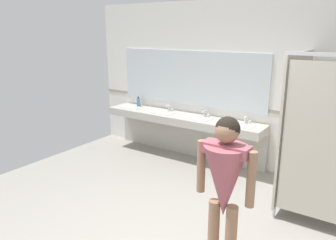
# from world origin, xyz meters

# --- Properties ---
(wall_back) EXTENTS (6.98, 0.12, 2.84)m
(wall_back) POSITION_xyz_m (0.00, 2.94, 1.42)
(wall_back) COLOR silver
(wall_back) RESTS_ON ground_plane
(wall_back_tile_band) EXTENTS (6.98, 0.01, 0.06)m
(wall_back_tile_band) POSITION_xyz_m (0.00, 2.88, 1.05)
(wall_back_tile_band) COLOR #9E937F
(wall_back_tile_band) RESTS_ON wall_back
(vanity_counter) EXTENTS (3.12, 0.54, 0.94)m
(vanity_counter) POSITION_xyz_m (-1.41, 2.67, 0.60)
(vanity_counter) COLOR #B2ADA3
(vanity_counter) RESTS_ON ground_plane
(mirror_panel) EXTENTS (3.02, 0.02, 1.00)m
(mirror_panel) POSITION_xyz_m (-1.41, 2.87, 1.47)
(mirror_panel) COLOR silver
(mirror_panel) RESTS_ON wall_back
(person_standing) EXTENTS (0.57, 0.41, 1.62)m
(person_standing) POSITION_xyz_m (0.58, 0.12, 1.02)
(person_standing) COLOR #8C664C
(person_standing) RESTS_ON ground_plane
(soap_dispenser) EXTENTS (0.07, 0.07, 0.20)m
(soap_dispenser) POSITION_xyz_m (-2.55, 2.75, 0.91)
(soap_dispenser) COLOR teal
(soap_dispenser) RESTS_ON vanity_counter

